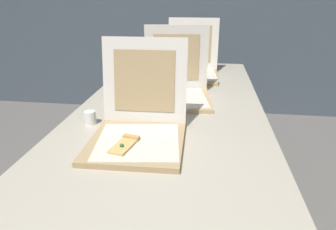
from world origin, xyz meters
name	(u,v)px	position (x,y,z in m)	size (l,w,h in m)	color
table	(169,121)	(0.00, 0.64, 0.70)	(0.96, 2.32, 0.74)	#BCB29E
pizza_box_front	(138,128)	(-0.08, 0.32, 0.79)	(0.38, 0.44, 0.39)	tan
pizza_box_middle	(176,89)	(0.02, 0.85, 0.79)	(0.41, 0.41, 0.39)	tan
pizza_box_back	(191,69)	(0.07, 1.35, 0.79)	(0.38, 0.42, 0.39)	tan
cup_white_mid	(119,100)	(-0.27, 0.71, 0.77)	(0.05, 0.05, 0.06)	white
cup_white_near_center	(90,118)	(-0.34, 0.46, 0.77)	(0.05, 0.05, 0.06)	white
cup_white_far	(141,84)	(-0.23, 1.02, 0.77)	(0.05, 0.05, 0.06)	white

